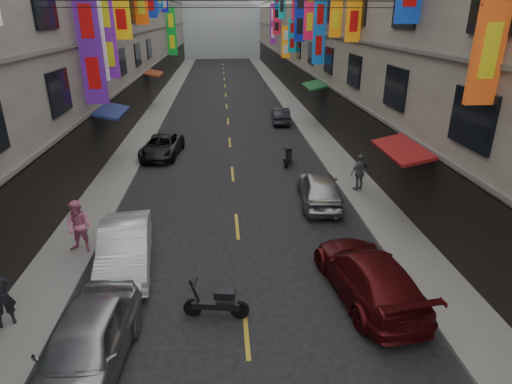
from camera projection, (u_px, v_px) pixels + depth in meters
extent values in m
cube|color=slate|center=(160.00, 107.00, 38.39)|extent=(2.00, 90.00, 0.12)
cube|color=slate|center=(292.00, 105.00, 39.28)|extent=(2.00, 90.00, 0.12)
cube|color=black|center=(148.00, 90.00, 37.77)|extent=(0.12, 85.50, 3.00)
cube|color=#66635E|center=(146.00, 71.00, 37.12)|extent=(0.16, 90.00, 0.14)
cube|color=#66635E|center=(142.00, 31.00, 35.90)|extent=(0.16, 90.00, 0.14)
cube|color=black|center=(303.00, 88.00, 38.80)|extent=(0.12, 85.50, 3.00)
cube|color=#66635E|center=(303.00, 69.00, 38.15)|extent=(0.16, 90.00, 0.14)
cube|color=#66635E|center=(305.00, 31.00, 36.93)|extent=(0.16, 90.00, 0.14)
cube|color=#EC5216|center=(497.00, 5.00, 10.69)|extent=(0.80, 0.18, 4.98)
cylinder|color=black|center=(499.00, 5.00, 10.70)|extent=(0.90, 0.08, 0.08)
cube|color=#4C1885|center=(90.00, 48.00, 19.57)|extent=(1.05, 0.18, 5.13)
cylinder|color=black|center=(89.00, 48.00, 19.57)|extent=(1.15, 0.08, 0.08)
cube|color=silver|center=(97.00, 41.00, 21.23)|extent=(0.75, 0.18, 3.83)
cylinder|color=black|center=(96.00, 41.00, 21.22)|extent=(0.85, 0.08, 0.08)
cube|color=orange|center=(355.00, 4.00, 21.90)|extent=(0.78, 0.18, 3.65)
cylinder|color=black|center=(356.00, 4.00, 21.91)|extent=(0.88, 0.08, 0.08)
cube|color=#691B96|center=(108.00, 35.00, 23.14)|extent=(0.83, 0.18, 4.63)
cylinder|color=black|center=(107.00, 35.00, 23.13)|extent=(0.93, 0.08, 0.08)
cube|color=orange|center=(337.00, 4.00, 25.36)|extent=(0.71, 0.18, 3.71)
cylinder|color=black|center=(338.00, 4.00, 25.36)|extent=(0.81, 0.08, 0.08)
cube|color=#F1B20C|center=(120.00, 3.00, 25.58)|extent=(1.09, 0.18, 4.14)
cylinder|color=black|center=(119.00, 3.00, 25.58)|extent=(1.19, 0.08, 0.08)
cube|color=blue|center=(319.00, 30.00, 29.74)|extent=(0.83, 0.18, 4.58)
cylinder|color=black|center=(320.00, 30.00, 29.75)|extent=(0.93, 0.08, 0.08)
cube|color=#F7174A|center=(310.00, 7.00, 32.48)|extent=(0.84, 0.18, 4.66)
cylinder|color=black|center=(311.00, 7.00, 32.49)|extent=(0.94, 0.08, 0.08)
cube|color=#0E21AA|center=(300.00, 13.00, 36.24)|extent=(0.95, 0.18, 4.55)
cylinder|color=black|center=(301.00, 13.00, 36.25)|extent=(1.05, 0.08, 0.08)
cube|color=red|center=(297.00, 0.00, 38.18)|extent=(0.77, 0.18, 3.46)
cylinder|color=black|center=(297.00, 0.00, 38.18)|extent=(0.87, 0.08, 0.08)
cube|color=#0D9BA2|center=(292.00, 35.00, 40.92)|extent=(0.80, 0.18, 3.10)
cylinder|color=black|center=(293.00, 35.00, 40.92)|extent=(0.90, 0.08, 0.08)
cube|color=orange|center=(286.00, 42.00, 44.82)|extent=(0.87, 0.18, 3.19)
cylinder|color=black|center=(286.00, 42.00, 44.83)|extent=(0.97, 0.08, 0.08)
cube|color=#ED163C|center=(277.00, 20.00, 51.04)|extent=(0.93, 0.18, 3.29)
cylinder|color=black|center=(277.00, 20.00, 51.05)|extent=(1.03, 0.08, 0.08)
cube|color=#0D8F23|center=(172.00, 31.00, 52.64)|extent=(1.14, 0.18, 5.60)
cylinder|color=black|center=(171.00, 31.00, 52.63)|extent=(1.24, 0.08, 0.08)
cube|color=#7E1A91|center=(273.00, 24.00, 55.35)|extent=(0.78, 0.18, 4.91)
cylinder|color=black|center=(273.00, 24.00, 55.35)|extent=(0.88, 0.08, 0.08)
cube|color=maroon|center=(403.00, 149.00, 16.08)|extent=(1.39, 3.20, 0.41)
cube|color=navy|center=(111.00, 111.00, 22.51)|extent=(1.39, 3.20, 0.41)
cube|color=#165323|center=(315.00, 85.00, 30.81)|extent=(1.39, 3.20, 0.41)
cube|color=maroon|center=(153.00, 73.00, 37.24)|extent=(1.39, 3.20, 0.41)
cylinder|color=black|center=(230.00, 1.00, 17.30)|extent=(14.00, 0.04, 0.04)
cylinder|color=black|center=(223.00, 5.00, 42.94)|extent=(14.00, 0.04, 0.04)
cube|color=gold|center=(246.00, 330.00, 11.23)|extent=(0.12, 2.20, 0.01)
cube|color=gold|center=(237.00, 226.00, 16.76)|extent=(0.12, 2.20, 0.01)
cube|color=gold|center=(233.00, 174.00, 22.28)|extent=(0.12, 2.20, 0.01)
cube|color=gold|center=(230.00, 142.00, 27.81)|extent=(0.12, 2.20, 0.01)
cube|color=gold|center=(228.00, 121.00, 33.33)|extent=(0.12, 2.20, 0.01)
cube|color=gold|center=(227.00, 106.00, 38.86)|extent=(0.12, 2.20, 0.01)
cube|color=gold|center=(226.00, 95.00, 44.38)|extent=(0.12, 2.20, 0.01)
cube|color=gold|center=(225.00, 86.00, 49.91)|extent=(0.12, 2.20, 0.01)
cube|color=gold|center=(224.00, 79.00, 55.43)|extent=(0.12, 2.20, 0.01)
cube|color=gold|center=(224.00, 73.00, 60.96)|extent=(0.12, 2.20, 0.01)
cube|color=gold|center=(223.00, 68.00, 66.48)|extent=(0.12, 2.20, 0.01)
cube|color=gold|center=(223.00, 64.00, 72.01)|extent=(0.12, 2.20, 0.01)
cylinder|color=black|center=(193.00, 308.00, 11.69)|extent=(0.51, 0.20, 0.50)
cylinder|color=black|center=(240.00, 310.00, 11.60)|extent=(0.51, 0.20, 0.50)
cube|color=black|center=(216.00, 304.00, 11.59)|extent=(1.33, 0.50, 0.18)
cube|color=black|center=(225.00, 294.00, 11.44)|extent=(0.59, 0.40, 0.22)
cylinder|color=black|center=(196.00, 294.00, 11.51)|extent=(0.36, 0.14, 0.88)
cylinder|color=black|center=(195.00, 283.00, 11.38)|extent=(0.14, 0.50, 0.06)
cylinder|color=black|center=(286.00, 164.00, 23.05)|extent=(0.26, 0.51, 0.50)
cylinder|color=black|center=(290.00, 156.00, 24.22)|extent=(0.26, 0.51, 0.50)
cube|color=black|center=(288.00, 157.00, 23.57)|extent=(0.67, 1.33, 0.18)
cube|color=black|center=(289.00, 150.00, 23.67)|extent=(0.47, 0.62, 0.22)
cylinder|color=black|center=(287.00, 155.00, 22.96)|extent=(0.18, 0.36, 0.88)
cylinder|color=black|center=(287.00, 149.00, 22.83)|extent=(0.50, 0.21, 0.06)
imported|color=#A4A3A8|center=(85.00, 347.00, 9.60)|extent=(2.04, 4.55, 1.52)
imported|color=silver|center=(125.00, 248.00, 13.77)|extent=(2.06, 4.55, 1.45)
imported|color=black|center=(162.00, 146.00, 24.87)|extent=(2.43, 4.49, 1.19)
imported|color=#4F0D0F|center=(368.00, 275.00, 12.36)|extent=(2.56, 5.05, 1.41)
imported|color=#A3A3A7|center=(319.00, 188.00, 18.55)|extent=(2.03, 4.30, 1.42)
imported|color=#26262D|center=(281.00, 115.00, 32.54)|extent=(1.46, 3.65, 1.18)
imported|color=black|center=(1.00, 297.00, 10.96)|extent=(0.83, 0.81, 1.70)
imported|color=pink|center=(79.00, 226.00, 14.44)|extent=(1.02, 0.81, 1.85)
imported|color=#5E5E61|center=(360.00, 172.00, 19.60)|extent=(1.17, 0.95, 1.74)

